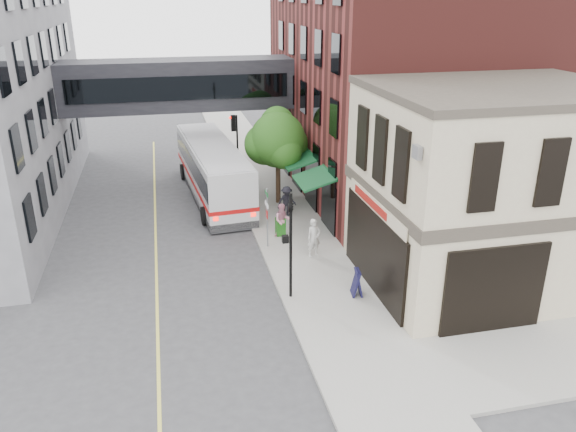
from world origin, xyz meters
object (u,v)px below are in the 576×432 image
pedestrian_a (314,238)px  sandwich_board (357,282)px  pedestrian_c (287,201)px  pedestrian_b (283,220)px  bus (213,168)px  newspaper_box (280,227)px

pedestrian_a → sandwich_board: (0.76, -3.95, -0.36)m
pedestrian_a → pedestrian_c: 5.27m
pedestrian_c → sandwich_board: (0.89, -9.22, -0.30)m
pedestrian_b → pedestrian_c: pedestrian_b is taller
bus → pedestrian_a: size_ratio=6.59×
sandwich_board → pedestrian_c: bearing=103.6°
bus → sandwich_board: bus is taller
pedestrian_b → pedestrian_c: 2.83m
bus → pedestrian_b: 7.82m
bus → sandwich_board: (4.49, -13.78, -1.10)m
pedestrian_b → newspaper_box: (-0.07, 0.19, -0.42)m
pedestrian_a → pedestrian_b: size_ratio=1.06×
pedestrian_c → bus: bearing=114.4°
pedestrian_c → newspaper_box: bearing=-123.3°
bus → pedestrian_a: (3.73, -9.83, -0.74)m
bus → pedestrian_a: bus is taller
bus → pedestrian_a: bearing=-69.2°
newspaper_box → sandwich_board: sandwich_board is taller
bus → pedestrian_c: size_ratio=7.09×
bus → pedestrian_c: bearing=-51.8°
pedestrian_b → sandwich_board: bearing=-71.6°
bus → newspaper_box: size_ratio=13.20×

